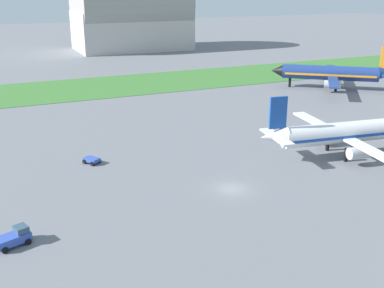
{
  "coord_description": "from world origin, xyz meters",
  "views": [
    {
      "loc": [
        -29.05,
        -51.96,
        26.64
      ],
      "look_at": [
        -0.85,
        11.52,
        3.0
      ],
      "focal_mm": 44.48,
      "sensor_mm": 36.0,
      "label": 1
    }
  ],
  "objects": [
    {
      "name": "hangar_distant",
      "position": [
        30.27,
        143.46,
        15.0
      ],
      "size": [
        45.43,
        30.68,
        33.74
      ],
      "color": "#BCB7B2",
      "rests_on": "ground_plane"
    },
    {
      "name": "airplane_midfield_jet",
      "position": [
        22.68,
        4.59,
        3.78
      ],
      "size": [
        29.2,
        29.68,
        10.5
      ],
      "rotation": [
        0.0,
        0.0,
        6.15
      ],
      "color": "white",
      "rests_on": "ground_plane"
    },
    {
      "name": "pushback_tug_by_runway",
      "position": [
        -28.24,
        -3.43,
        0.91
      ],
      "size": [
        3.99,
        2.99,
        1.95
      ],
      "rotation": [
        0.0,
        0.0,
        0.33
      ],
      "color": "#334FB2",
      "rests_on": "ground_plane"
    },
    {
      "name": "baggage_cart_near_gate",
      "position": [
        -15.28,
        17.36,
        0.57
      ],
      "size": [
        2.75,
        2.95,
        0.9
      ],
      "rotation": [
        0.0,
        0.0,
        5.28
      ],
      "color": "#334FB2",
      "rests_on": "ground_plane"
    },
    {
      "name": "ground_plane",
      "position": [
        0.0,
        0.0,
        0.0
      ],
      "size": [
        600.0,
        600.0,
        0.0
      ],
      "primitive_type": "plane",
      "color": "slate"
    },
    {
      "name": "grass_taxiway_strip",
      "position": [
        0.0,
        73.13,
        0.04
      ],
      "size": [
        360.0,
        28.0,
        0.08
      ],
      "primitive_type": "cube",
      "color": "#3D7533",
      "rests_on": "ground_plane"
    },
    {
      "name": "airplane_parked_jet_far",
      "position": [
        54.69,
        46.03,
        4.14
      ],
      "size": [
        27.5,
        27.07,
        11.49
      ],
      "rotation": [
        0.0,
        0.0,
        2.48
      ],
      "color": "navy",
      "rests_on": "ground_plane"
    }
  ]
}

